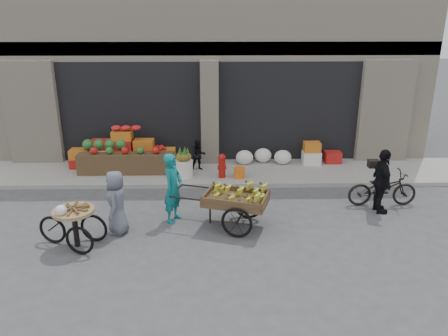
{
  "coord_description": "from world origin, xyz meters",
  "views": [
    {
      "loc": [
        0.18,
        -8.26,
        4.57
      ],
      "look_at": [
        0.37,
        1.57,
        1.1
      ],
      "focal_mm": 35.0,
      "sensor_mm": 36.0,
      "label": 1
    }
  ],
  "objects_px": {
    "banana_cart": "(234,197)",
    "bicycle": "(382,188)",
    "fire_hydrant": "(222,165)",
    "tricycle_cart": "(74,221)",
    "seated_person": "(198,155)",
    "cyclist": "(382,181)",
    "orange_bucket": "(239,173)",
    "vendor_woman": "(173,188)",
    "vendor_grey": "(117,202)",
    "pineapple_bin": "(184,169)"
  },
  "relations": [
    {
      "from": "vendor_grey",
      "to": "orange_bucket",
      "type": "bearing_deg",
      "value": 136.28
    },
    {
      "from": "cyclist",
      "to": "bicycle",
      "type": "bearing_deg",
      "value": -27.28
    },
    {
      "from": "seated_person",
      "to": "bicycle",
      "type": "distance_m",
      "value": 5.28
    },
    {
      "from": "seated_person",
      "to": "tricycle_cart",
      "type": "relative_size",
      "value": 0.64
    },
    {
      "from": "orange_bucket",
      "to": "bicycle",
      "type": "height_order",
      "value": "bicycle"
    },
    {
      "from": "orange_bucket",
      "to": "tricycle_cart",
      "type": "height_order",
      "value": "tricycle_cart"
    },
    {
      "from": "seated_person",
      "to": "tricycle_cart",
      "type": "bearing_deg",
      "value": -128.72
    },
    {
      "from": "vendor_woman",
      "to": "bicycle",
      "type": "relative_size",
      "value": 0.95
    },
    {
      "from": "seated_person",
      "to": "vendor_woman",
      "type": "height_order",
      "value": "vendor_woman"
    },
    {
      "from": "pineapple_bin",
      "to": "bicycle",
      "type": "height_order",
      "value": "bicycle"
    },
    {
      "from": "fire_hydrant",
      "to": "vendor_woman",
      "type": "bearing_deg",
      "value": -114.61
    },
    {
      "from": "banana_cart",
      "to": "vendor_woman",
      "type": "distance_m",
      "value": 1.42
    },
    {
      "from": "bicycle",
      "to": "pineapple_bin",
      "type": "bearing_deg",
      "value": 69.74
    },
    {
      "from": "vendor_woman",
      "to": "vendor_grey",
      "type": "height_order",
      "value": "vendor_woman"
    },
    {
      "from": "fire_hydrant",
      "to": "vendor_woman",
      "type": "distance_m",
      "value": 2.8
    },
    {
      "from": "fire_hydrant",
      "to": "vendor_woman",
      "type": "relative_size",
      "value": 0.43
    },
    {
      "from": "seated_person",
      "to": "vendor_grey",
      "type": "relative_size",
      "value": 0.65
    },
    {
      "from": "orange_bucket",
      "to": "pineapple_bin",
      "type": "bearing_deg",
      "value": 176.42
    },
    {
      "from": "tricycle_cart",
      "to": "cyclist",
      "type": "bearing_deg",
      "value": 27.47
    },
    {
      "from": "fire_hydrant",
      "to": "seated_person",
      "type": "bearing_deg",
      "value": 137.12
    },
    {
      "from": "pineapple_bin",
      "to": "fire_hydrant",
      "type": "relative_size",
      "value": 0.73
    },
    {
      "from": "fire_hydrant",
      "to": "vendor_grey",
      "type": "relative_size",
      "value": 0.5
    },
    {
      "from": "banana_cart",
      "to": "vendor_grey",
      "type": "relative_size",
      "value": 1.76
    },
    {
      "from": "fire_hydrant",
      "to": "orange_bucket",
      "type": "bearing_deg",
      "value": -5.71
    },
    {
      "from": "cyclist",
      "to": "vendor_grey",
      "type": "bearing_deg",
      "value": 97.94
    },
    {
      "from": "fire_hydrant",
      "to": "tricycle_cart",
      "type": "distance_m",
      "value": 4.81
    },
    {
      "from": "banana_cart",
      "to": "orange_bucket",
      "type": "bearing_deg",
      "value": 101.92
    },
    {
      "from": "banana_cart",
      "to": "bicycle",
      "type": "distance_m",
      "value": 3.94
    },
    {
      "from": "pineapple_bin",
      "to": "vendor_woman",
      "type": "xyz_separation_m",
      "value": [
        -0.06,
        -2.58,
        0.45
      ]
    },
    {
      "from": "fire_hydrant",
      "to": "seated_person",
      "type": "height_order",
      "value": "seated_person"
    },
    {
      "from": "fire_hydrant",
      "to": "orange_bucket",
      "type": "relative_size",
      "value": 2.22
    },
    {
      "from": "banana_cart",
      "to": "seated_person",
      "type": "bearing_deg",
      "value": 122.31
    },
    {
      "from": "vendor_woman",
      "to": "cyclist",
      "type": "distance_m",
      "value": 4.97
    },
    {
      "from": "fire_hydrant",
      "to": "banana_cart",
      "type": "bearing_deg",
      "value": -85.63
    },
    {
      "from": "orange_bucket",
      "to": "bicycle",
      "type": "bearing_deg",
      "value": -26.06
    },
    {
      "from": "banana_cart",
      "to": "cyclist",
      "type": "bearing_deg",
      "value": 28.71
    },
    {
      "from": "vendor_grey",
      "to": "cyclist",
      "type": "xyz_separation_m",
      "value": [
        6.13,
        0.93,
        0.08
      ]
    },
    {
      "from": "vendor_woman",
      "to": "banana_cart",
      "type": "bearing_deg",
      "value": -81.5
    },
    {
      "from": "seated_person",
      "to": "bicycle",
      "type": "xyz_separation_m",
      "value": [
        4.7,
        -2.41,
        -0.13
      ]
    },
    {
      "from": "orange_bucket",
      "to": "vendor_woman",
      "type": "height_order",
      "value": "vendor_woman"
    },
    {
      "from": "seated_person",
      "to": "cyclist",
      "type": "xyz_separation_m",
      "value": [
        4.5,
        -2.81,
        0.21
      ]
    },
    {
      "from": "seated_person",
      "to": "cyclist",
      "type": "distance_m",
      "value": 5.31
    },
    {
      "from": "pineapple_bin",
      "to": "tricycle_cart",
      "type": "bearing_deg",
      "value": -117.87
    },
    {
      "from": "pineapple_bin",
      "to": "cyclist",
      "type": "height_order",
      "value": "cyclist"
    },
    {
      "from": "pineapple_bin",
      "to": "vendor_woman",
      "type": "distance_m",
      "value": 2.62
    },
    {
      "from": "orange_bucket",
      "to": "tricycle_cart",
      "type": "relative_size",
      "value": 0.22
    },
    {
      "from": "fire_hydrant",
      "to": "tricycle_cart",
      "type": "height_order",
      "value": "tricycle_cart"
    },
    {
      "from": "pineapple_bin",
      "to": "vendor_grey",
      "type": "height_order",
      "value": "vendor_grey"
    },
    {
      "from": "tricycle_cart",
      "to": "vendor_grey",
      "type": "height_order",
      "value": "vendor_grey"
    },
    {
      "from": "vendor_grey",
      "to": "bicycle",
      "type": "relative_size",
      "value": 0.84
    }
  ]
}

